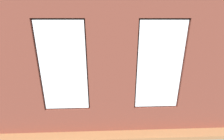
# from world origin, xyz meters

# --- Properties ---
(ground_plane) EXTENTS (6.92, 5.50, 0.10)m
(ground_plane) POSITION_xyz_m (0.00, 0.00, -0.05)
(ground_plane) COLOR #99663D
(brick_wall_with_windows) EXTENTS (6.32, 0.30, 3.24)m
(brick_wall_with_windows) POSITION_xyz_m (-0.00, 2.37, 1.59)
(brick_wall_with_windows) COLOR brown
(brick_wall_with_windows) RESTS_ON ground_plane
(white_wall_right) EXTENTS (0.10, 4.50, 3.24)m
(white_wall_right) POSITION_xyz_m (3.11, 0.20, 1.62)
(white_wall_right) COLOR white
(white_wall_right) RESTS_ON ground_plane
(couch_by_window) EXTENTS (2.05, 0.87, 0.80)m
(couch_by_window) POSITION_xyz_m (-0.13, 1.72, 0.33)
(couch_by_window) COLOR black
(couch_by_window) RESTS_ON ground_plane
(couch_left) EXTENTS (1.03, 2.04, 0.80)m
(couch_left) POSITION_xyz_m (-2.46, 0.08, 0.33)
(couch_left) COLOR black
(couch_left) RESTS_ON ground_plane
(coffee_table) EXTENTS (1.40, 0.78, 0.45)m
(coffee_table) POSITION_xyz_m (-0.26, 0.16, 0.40)
(coffee_table) COLOR olive
(coffee_table) RESTS_ON ground_plane
(cup_ceramic) EXTENTS (0.09, 0.09, 0.11)m
(cup_ceramic) POSITION_xyz_m (-0.37, 0.27, 0.51)
(cup_ceramic) COLOR silver
(cup_ceramic) RESTS_ON coffee_table
(candle_jar) EXTENTS (0.08, 0.08, 0.12)m
(candle_jar) POSITION_xyz_m (-0.09, 0.06, 0.51)
(candle_jar) COLOR #B7333D
(candle_jar) RESTS_ON coffee_table
(remote_silver) EXTENTS (0.17, 0.13, 0.02)m
(remote_silver) POSITION_xyz_m (-0.65, 0.02, 0.46)
(remote_silver) COLOR #B2B2B7
(remote_silver) RESTS_ON coffee_table
(remote_gray) EXTENTS (0.07, 0.17, 0.02)m
(remote_gray) POSITION_xyz_m (-0.26, 0.16, 0.46)
(remote_gray) COLOR #59595B
(remote_gray) RESTS_ON coffee_table
(remote_black) EXTENTS (0.18, 0.07, 0.02)m
(remote_black) POSITION_xyz_m (0.16, 0.27, 0.46)
(remote_black) COLOR black
(remote_black) RESTS_ON coffee_table
(media_console) EXTENTS (1.16, 0.42, 0.52)m
(media_console) POSITION_xyz_m (2.81, -0.33, 0.26)
(media_console) COLOR black
(media_console) RESTS_ON ground_plane
(tv_flatscreen) EXTENTS (0.94, 0.20, 0.63)m
(tv_flatscreen) POSITION_xyz_m (2.81, -0.33, 0.84)
(tv_flatscreen) COLOR black
(tv_flatscreen) RESTS_ON media_console
(potted_plant_foreground_right) EXTENTS (0.88, 0.85, 1.20)m
(potted_plant_foreground_right) POSITION_xyz_m (2.50, -1.70, 0.69)
(potted_plant_foreground_right) COLOR beige
(potted_plant_foreground_right) RESTS_ON ground_plane
(potted_plant_mid_room_small) EXTENTS (0.35, 0.35, 0.52)m
(potted_plant_mid_room_small) POSITION_xyz_m (-0.98, -0.80, 0.36)
(potted_plant_mid_room_small) COLOR #9E5638
(potted_plant_mid_room_small) RESTS_ON ground_plane
(potted_plant_corner_far_left) EXTENTS (0.88, 0.93, 1.29)m
(potted_plant_corner_far_left) POSITION_xyz_m (-2.61, 1.82, 0.63)
(potted_plant_corner_far_left) COLOR brown
(potted_plant_corner_far_left) RESTS_ON ground_plane
(potted_plant_between_couches) EXTENTS (0.87, 0.96, 1.37)m
(potted_plant_between_couches) POSITION_xyz_m (-1.62, 1.67, 0.70)
(potted_plant_between_couches) COLOR beige
(potted_plant_between_couches) RESTS_ON ground_plane
(potted_plant_beside_window_right) EXTENTS (0.60, 0.60, 1.10)m
(potted_plant_beside_window_right) POSITION_xyz_m (2.10, 1.82, 0.71)
(potted_plant_beside_window_right) COLOR gray
(potted_plant_beside_window_right) RESTS_ON ground_plane
(potted_plant_by_left_couch) EXTENTS (0.36, 0.36, 0.57)m
(potted_plant_by_left_couch) POSITION_xyz_m (-2.06, -1.35, 0.35)
(potted_plant_by_left_couch) COLOR brown
(potted_plant_by_left_couch) RESTS_ON ground_plane
(potted_plant_near_tv) EXTENTS (0.54, 0.54, 0.88)m
(potted_plant_near_tv) POSITION_xyz_m (2.26, 0.70, 0.56)
(potted_plant_near_tv) COLOR brown
(potted_plant_near_tv) RESTS_ON ground_plane
(potted_plant_corner_near_left) EXTENTS (0.80, 0.77, 1.40)m
(potted_plant_corner_near_left) POSITION_xyz_m (-2.62, -1.75, 0.73)
(potted_plant_corner_near_left) COLOR #9E5638
(potted_plant_corner_near_left) RESTS_ON ground_plane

